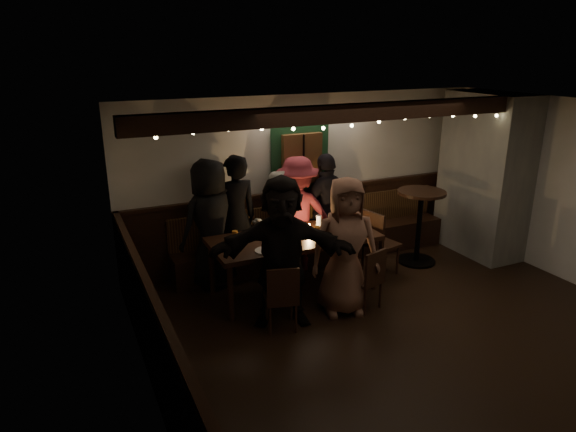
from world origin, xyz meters
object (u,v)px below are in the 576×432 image
chair_near_right (369,276)px  person_e (327,209)px  person_c (276,223)px  person_f (282,252)px  person_b (235,218)px  person_g (345,247)px  chair_near_left (282,295)px  person_a (211,224)px  high_top (420,218)px  dining_table (294,241)px  chair_end (377,239)px  person_d (297,214)px

chair_near_right → person_e: person_e is taller
person_c → person_f: bearing=62.0°
person_b → person_g: (0.92, -1.51, -0.04)m
chair_near_left → person_a: (-0.38, 1.60, 0.44)m
person_e → person_b: bearing=-13.4°
chair_near_left → person_a: 1.70m
person_g → high_top: bearing=41.5°
chair_near_right → dining_table: bearing=126.9°
chair_near_left → high_top: bearing=20.0°
chair_end → person_f: bearing=-159.8°
chair_near_left → person_g: person_g is taller
person_b → person_c: size_ratio=1.18×
person_a → high_top: bearing=153.4°
chair_end → person_d: bearing=144.0°
person_c → person_e: (0.87, 0.04, 0.09)m
chair_end → person_d: (-0.97, 0.70, 0.31)m
person_b → person_d: bearing=172.9°
chair_end → person_a: 2.44m
person_a → person_g: 1.96m
dining_table → chair_end: chair_end is taller
high_top → person_b: (-2.79, 0.63, 0.19)m
person_f → person_g: size_ratio=1.05×
high_top → chair_near_left: bearing=-160.0°
chair_near_left → person_e: 2.26m
chair_end → high_top: (0.86, 0.12, 0.18)m
person_b → person_d: (0.96, -0.05, -0.05)m
chair_end → person_d: 1.24m
person_d → person_c: bearing=8.4°
person_b → person_g: person_b is taller
chair_end → person_g: size_ratio=0.56×
dining_table → chair_near_left: bearing=-123.0°
person_d → person_a: bearing=11.1°
person_c → person_g: person_g is taller
person_a → person_d: person_a is taller
chair_near_right → person_d: (-0.27, 1.58, 0.40)m
dining_table → person_d: bearing=61.4°
dining_table → person_b: (-0.58, 0.75, 0.18)m
chair_near_right → person_d: person_d is taller
chair_near_right → person_g: bearing=160.7°
person_e → person_f: 2.01m
person_f → person_g: (0.82, -0.09, -0.04)m
chair_near_right → person_c: 1.73m
chair_near_right → person_e: (0.26, 1.63, 0.40)m
person_c → person_d: (0.33, -0.02, 0.09)m
person_a → person_f: (0.47, -1.39, 0.01)m
person_g → person_c: bearing=117.4°
person_g → chair_near_right: bearing=-3.1°
chair_end → person_f: 1.99m
person_f → person_b: bearing=115.0°
high_top → person_c: size_ratio=0.75×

